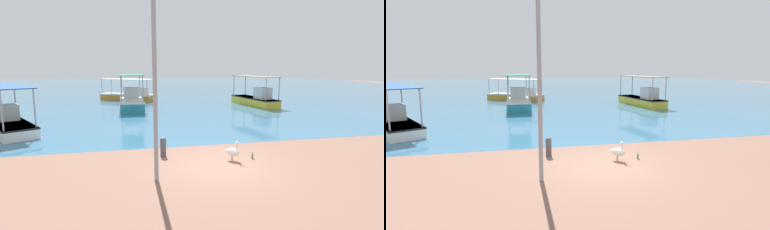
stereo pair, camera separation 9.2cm
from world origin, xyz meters
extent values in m
plane|color=#7F5A4A|center=(0.00, 0.00, 0.00)|extent=(120.00, 120.00, 0.00)
cube|color=#35688B|center=(0.00, 48.00, 0.00)|extent=(110.00, 90.00, 0.00)
cube|color=white|center=(-9.54, 7.83, 0.30)|extent=(3.83, 5.12, 0.59)
cube|color=black|center=(-9.54, 7.83, 0.55)|extent=(3.88, 5.18, 0.08)
cylinder|color=#99999E|center=(-7.85, 6.23, 1.58)|extent=(0.08, 0.08, 1.97)
cylinder|color=#99999E|center=(-9.11, 5.55, 1.58)|extent=(0.08, 0.08, 1.97)
cylinder|color=#99999E|center=(-9.97, 10.12, 1.58)|extent=(0.08, 0.08, 1.97)
cube|color=#264F93|center=(-9.54, 7.83, 2.58)|extent=(3.82, 5.00, 0.05)
cube|color=beige|center=(-10.07, 8.80, 1.05)|extent=(1.56, 1.53, 0.92)
cube|color=gold|center=(8.85, 16.53, 0.37)|extent=(2.42, 6.45, 0.73)
cube|color=black|center=(8.85, 16.53, 0.69)|extent=(2.47, 6.49, 0.08)
cylinder|color=#99999E|center=(7.79, 19.31, 1.73)|extent=(0.08, 0.08, 2.00)
cylinder|color=#99999E|center=(9.14, 19.49, 1.73)|extent=(0.08, 0.08, 2.00)
cylinder|color=#99999E|center=(8.56, 13.57, 1.73)|extent=(0.08, 0.08, 2.00)
cylinder|color=#99999E|center=(9.91, 13.75, 1.73)|extent=(0.08, 0.08, 2.00)
cube|color=#827455|center=(8.85, 16.53, 2.76)|extent=(2.50, 6.26, 0.05)
cube|color=silver|center=(9.04, 15.13, 1.26)|extent=(1.30, 1.55, 1.05)
cube|color=orange|center=(-2.95, 24.07, 0.33)|extent=(6.33, 5.33, 0.65)
cube|color=silver|center=(-2.95, 24.07, 0.61)|extent=(6.38, 5.38, 0.08)
cylinder|color=#99999E|center=(-5.84, 25.14, 1.46)|extent=(0.08, 0.08, 1.63)
cylinder|color=#99999E|center=(-4.86, 26.49, 1.46)|extent=(0.08, 0.08, 1.63)
cylinder|color=#99999E|center=(-1.04, 21.65, 1.46)|extent=(0.08, 0.08, 1.63)
cylinder|color=#99999E|center=(-0.06, 23.00, 1.46)|extent=(0.08, 0.08, 1.63)
cube|color=beige|center=(-2.95, 24.07, 2.30)|extent=(6.22, 5.29, 0.05)
cube|color=beige|center=(-1.78, 23.22, 1.04)|extent=(2.19, 2.10, 0.77)
cube|color=teal|center=(-2.77, 16.65, 0.39)|extent=(1.94, 5.89, 0.78)
cube|color=silver|center=(-2.77, 16.65, 0.74)|extent=(1.98, 5.93, 0.08)
cylinder|color=#99999E|center=(-1.93, 13.96, 1.86)|extent=(0.08, 0.08, 2.16)
cylinder|color=#99999E|center=(-3.62, 13.96, 1.86)|extent=(0.08, 0.08, 2.16)
cylinder|color=#99999E|center=(-1.93, 19.34, 1.86)|extent=(0.08, 0.08, 2.16)
cylinder|color=#99999E|center=(-3.62, 19.35, 1.86)|extent=(0.08, 0.08, 2.16)
cube|color=#236855|center=(-2.77, 16.65, 2.96)|extent=(2.04, 5.69, 0.05)
cube|color=silver|center=(-2.77, 17.98, 1.29)|extent=(1.35, 1.24, 1.01)
cylinder|color=#E0997A|center=(0.71, 0.54, 0.11)|extent=(0.03, 0.03, 0.22)
cylinder|color=#E0997A|center=(0.64, 0.47, 0.11)|extent=(0.03, 0.03, 0.22)
ellipsoid|color=white|center=(0.70, 0.49, 0.36)|extent=(0.60, 0.59, 0.32)
ellipsoid|color=white|center=(0.52, 0.66, 0.38)|extent=(0.20, 0.20, 0.10)
cylinder|color=white|center=(0.81, 0.38, 0.58)|extent=(0.07, 0.07, 0.26)
sphere|color=white|center=(0.81, 0.38, 0.74)|extent=(0.11, 0.11, 0.11)
cone|color=#E5933F|center=(0.93, 0.27, 0.73)|extent=(0.25, 0.25, 0.06)
cylinder|color=gray|center=(-2.44, -0.94, 3.13)|extent=(0.14, 0.14, 6.27)
cylinder|color=#47474C|center=(-1.89, 1.69, 0.32)|extent=(0.24, 0.24, 0.65)
sphere|color=#4C4C51|center=(-1.89, 1.69, 0.68)|extent=(0.26, 0.26, 0.26)
cylinder|color=#3F7F4C|center=(1.56, 0.57, 0.10)|extent=(0.07, 0.07, 0.20)
cylinder|color=#3F7F4C|center=(1.56, 0.57, 0.24)|extent=(0.03, 0.03, 0.07)
camera|label=1|loc=(-3.36, -10.21, 3.64)|focal=28.00mm
camera|label=2|loc=(-3.27, -10.23, 3.64)|focal=28.00mm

